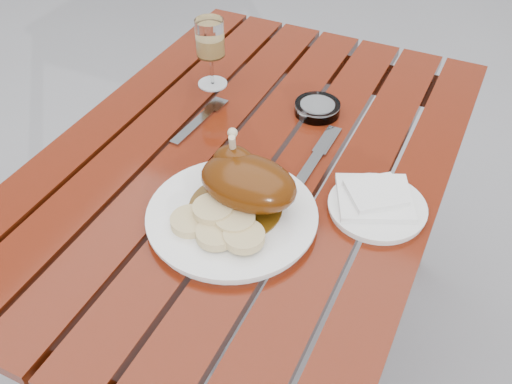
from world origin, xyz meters
TOP-DOWN VIEW (x-y plane):
  - ground at (0.00, 0.00)m, footprint 60.00×60.00m
  - table at (0.00, 0.00)m, footprint 0.80×1.20m
  - dinner_plate at (0.06, -0.19)m, footprint 0.40×0.40m
  - roast_duck at (0.07, -0.15)m, footprint 0.19×0.17m
  - bread_dumplings at (0.06, -0.23)m, footprint 0.18×0.11m
  - wine_glass at (-0.20, 0.22)m, footprint 0.09×0.09m
  - side_plate at (0.30, -0.05)m, footprint 0.23×0.23m
  - napkin at (0.29, -0.04)m, footprint 0.18×0.17m
  - ashtray at (0.08, 0.21)m, footprint 0.13×0.13m
  - fork at (-0.15, 0.05)m, footprint 0.03×0.18m
  - knife at (0.14, 0.01)m, footprint 0.02×0.23m

SIDE VIEW (x-z plane):
  - ground at x=0.00m, z-range 0.00..0.00m
  - table at x=0.00m, z-range 0.00..0.75m
  - fork at x=-0.15m, z-range 0.75..0.76m
  - knife at x=0.14m, z-range 0.75..0.76m
  - side_plate at x=0.30m, z-range 0.75..0.76m
  - dinner_plate at x=0.06m, z-range 0.75..0.77m
  - ashtray at x=0.08m, z-range 0.75..0.78m
  - napkin at x=0.29m, z-range 0.76..0.78m
  - bread_dumplings at x=0.06m, z-range 0.77..0.80m
  - roast_duck at x=0.07m, z-range 0.75..0.89m
  - wine_glass at x=-0.20m, z-range 0.75..0.92m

